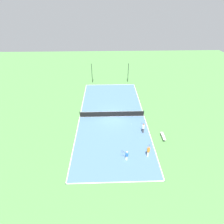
{
  "coord_description": "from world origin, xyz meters",
  "views": [
    {
      "loc": [
        -0.75,
        -23.45,
        16.78
      ],
      "look_at": [
        0.0,
        0.0,
        0.9
      ],
      "focal_mm": 28.0,
      "sensor_mm": 36.0,
      "label": 1
    }
  ],
  "objects": [
    {
      "name": "tennis_ball_midcourt",
      "position": [
        2.93,
        -2.17,
        0.06
      ],
      "size": [
        0.07,
        0.07,
        0.07
      ],
      "primitive_type": "sphere",
      "color": "#CCE033",
      "rests_on": "court_surface"
    },
    {
      "name": "tennis_ball_far_baseline",
      "position": [
        4.7,
        7.43,
        0.06
      ],
      "size": [
        0.07,
        0.07,
        0.07
      ],
      "primitive_type": "sphere",
      "color": "#CCE033",
      "rests_on": "court_surface"
    },
    {
      "name": "player_near_white",
      "position": [
        4.36,
        -4.18,
        0.95
      ],
      "size": [
        0.51,
        0.98,
        1.63
      ],
      "rotation": [
        0.0,
        0.0,
        1.77
      ],
      "color": "#4C4C51",
      "rests_on": "court_surface"
    },
    {
      "name": "bench",
      "position": [
        6.96,
        -5.47,
        0.39
      ],
      "size": [
        0.36,
        1.68,
        0.45
      ],
      "rotation": [
        0.0,
        0.0,
        1.57
      ],
      "color": "silver",
      "rests_on": "ground_plane"
    },
    {
      "name": "player_center_orange",
      "position": [
        4.16,
        -8.65,
        0.96
      ],
      "size": [
        0.56,
        0.99,
        1.63
      ],
      "rotation": [
        0.0,
        0.0,
        1.31
      ],
      "color": "white",
      "rests_on": "court_surface"
    },
    {
      "name": "ground_plane",
      "position": [
        0.0,
        0.0,
        0.0
      ],
      "size": [
        80.0,
        80.0,
        0.0
      ],
      "primitive_type": "plane",
      "color": "#518E47"
    },
    {
      "name": "fence_post_back_right",
      "position": [
        4.03,
        13.58,
        2.18
      ],
      "size": [
        0.12,
        0.12,
        4.36
      ],
      "color": "black",
      "rests_on": "ground_plane"
    },
    {
      "name": "court_surface",
      "position": [
        0.0,
        0.0,
        0.01
      ],
      "size": [
        10.73,
        24.5,
        0.02
      ],
      "color": "#4C729E",
      "rests_on": "ground_plane"
    },
    {
      "name": "fence_post_back_left",
      "position": [
        -4.03,
        13.58,
        2.18
      ],
      "size": [
        0.12,
        0.12,
        4.36
      ],
      "color": "black",
      "rests_on": "ground_plane"
    },
    {
      "name": "player_near_blue",
      "position": [
        1.47,
        -9.15,
        0.83
      ],
      "size": [
        0.97,
        0.78,
        1.44
      ],
      "rotation": [
        0.0,
        0.0,
        2.58
      ],
      "color": "white",
      "rests_on": "court_surface"
    },
    {
      "name": "tennis_net",
      "position": [
        0.0,
        0.0,
        0.56
      ],
      "size": [
        10.53,
        0.1,
        1.06
      ],
      "color": "black",
      "rests_on": "court_surface"
    }
  ]
}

